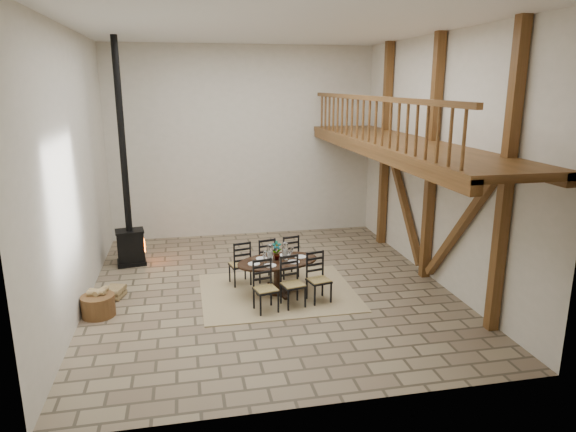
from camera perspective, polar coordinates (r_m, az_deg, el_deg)
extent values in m
plane|color=gray|center=(10.51, -2.09, -8.00)|extent=(8.00, 8.00, 0.00)
cube|color=beige|center=(13.76, -4.98, 8.10)|extent=(7.00, 0.02, 5.00)
cube|color=beige|center=(6.00, 4.05, -0.21)|extent=(7.00, 0.02, 5.00)
cube|color=beige|center=(9.89, -22.72, 4.54)|extent=(0.02, 8.00, 5.00)
cube|color=beige|center=(10.95, 16.26, 5.94)|extent=(0.02, 8.00, 5.00)
cube|color=white|center=(9.76, -2.38, 20.25)|extent=(7.00, 8.00, 0.02)
cube|color=brown|center=(8.78, 23.07, 3.36)|extent=(0.18, 0.18, 5.00)
cube|color=brown|center=(10.89, 15.70, 5.94)|extent=(0.18, 0.18, 5.00)
cube|color=brown|center=(13.15, 10.75, 7.60)|extent=(0.18, 0.18, 5.00)
cube|color=brown|center=(10.04, 18.48, -1.39)|extent=(0.14, 2.16, 2.54)
cube|color=brown|center=(12.20, 12.70, 1.73)|extent=(0.14, 2.16, 2.54)
cube|color=brown|center=(10.86, 15.81, 7.50)|extent=(0.20, 7.80, 0.20)
cube|color=brown|center=(10.56, 12.51, 7.80)|extent=(1.60, 7.80, 0.12)
cube|color=brown|center=(10.31, 8.89, 7.25)|extent=(0.18, 7.80, 0.22)
cube|color=brown|center=(10.23, 9.11, 12.81)|extent=(0.09, 7.60, 0.09)
cube|color=brown|center=(10.25, 9.02, 10.46)|extent=(0.06, 7.60, 0.86)
cube|color=tan|center=(10.29, -1.14, -8.44)|extent=(3.00, 2.50, 0.02)
ellipsoid|color=black|center=(10.06, -1.16, -5.07)|extent=(1.81, 1.32, 0.04)
cylinder|color=black|center=(10.17, -1.15, -6.85)|extent=(0.16, 0.16, 0.59)
cylinder|color=black|center=(10.27, -1.14, -8.23)|extent=(0.50, 0.50, 0.06)
cube|color=tan|center=(9.33, -2.48, -8.13)|extent=(0.47, 0.45, 0.04)
cube|color=black|center=(9.42, -2.46, -9.41)|extent=(0.45, 0.45, 0.41)
cube|color=black|center=(9.38, -2.88, -6.36)|extent=(0.34, 0.11, 0.54)
cube|color=tan|center=(9.52, 0.55, -7.63)|extent=(0.47, 0.45, 0.04)
cube|color=black|center=(9.61, 0.55, -8.88)|extent=(0.45, 0.45, 0.41)
cube|color=black|center=(9.58, 0.13, -5.90)|extent=(0.34, 0.11, 0.54)
cube|color=tan|center=(9.74, 3.45, -7.13)|extent=(0.47, 0.45, 0.04)
cube|color=black|center=(9.83, 3.43, -8.36)|extent=(0.45, 0.45, 0.41)
cube|color=black|center=(9.80, 3.01, -5.45)|extent=(0.34, 0.11, 0.54)
cube|color=tan|center=(10.58, -5.37, -5.38)|extent=(0.47, 0.45, 0.04)
cube|color=black|center=(10.66, -5.34, -6.52)|extent=(0.45, 0.45, 0.41)
cube|color=black|center=(10.35, -5.10, -4.38)|extent=(0.34, 0.11, 0.54)
cube|color=tan|center=(10.76, -2.65, -5.00)|extent=(0.47, 0.45, 0.04)
cube|color=black|center=(10.83, -2.64, -6.13)|extent=(0.45, 0.45, 0.41)
cube|color=black|center=(10.53, -2.32, -4.00)|extent=(0.34, 0.11, 0.54)
cube|color=tan|center=(10.95, -0.03, -4.62)|extent=(0.47, 0.45, 0.04)
cube|color=black|center=(11.03, -0.03, -5.73)|extent=(0.45, 0.45, 0.41)
cube|color=black|center=(10.73, 0.35, -3.64)|extent=(0.34, 0.11, 0.54)
cube|color=white|center=(10.05, -1.16, -4.93)|extent=(1.36, 0.89, 0.01)
cube|color=white|center=(10.02, -1.16, -4.47)|extent=(0.85, 0.44, 0.18)
cylinder|color=white|center=(9.94, -2.02, -4.16)|extent=(0.12, 0.12, 0.34)
cylinder|color=white|center=(10.06, -0.31, -3.92)|extent=(0.12, 0.12, 0.34)
cylinder|color=white|center=(9.97, -2.02, -4.65)|extent=(0.06, 0.06, 0.16)
cylinder|color=white|center=(10.08, -0.31, -4.41)|extent=(0.06, 0.06, 0.16)
imported|color=#4C723F|center=(10.03, -1.26, -3.87)|extent=(0.22, 0.17, 0.38)
cube|color=black|center=(12.34, -16.96, -4.93)|extent=(0.69, 0.57, 0.10)
cube|color=black|center=(12.22, -17.09, -3.22)|extent=(0.64, 0.51, 0.68)
cube|color=#FF590C|center=(12.23, -15.69, -3.09)|extent=(0.06, 0.27, 0.27)
cube|color=black|center=(12.12, -17.21, -1.60)|extent=(0.68, 0.56, 0.04)
cylinder|color=black|center=(11.74, -17.98, 8.36)|extent=(0.15, 0.15, 4.19)
cylinder|color=brown|center=(9.85, -20.33, -9.33)|extent=(0.58, 0.58, 0.38)
cube|color=#9A7F56|center=(9.76, -20.46, -8.06)|extent=(0.31, 0.31, 0.11)
cube|color=#9A7F56|center=(10.56, -18.69, -8.04)|extent=(0.43, 0.51, 0.22)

